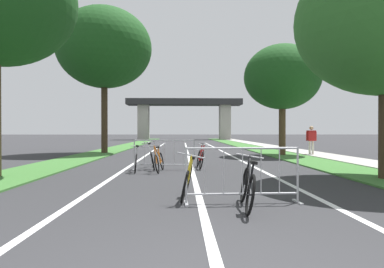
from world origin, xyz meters
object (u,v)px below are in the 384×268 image
crowd_barrier_nearest (243,176)px  crowd_barrier_second (164,155)px  bicycle_red_0 (200,158)px  bicycle_orange_4 (159,161)px  tree_left_oak_mid (104,48)px  bicycle_yellow_1 (187,181)px  bicycle_white_2 (152,158)px  bicycle_black_5 (248,187)px  tree_right_oak_near (282,77)px  pedestrian_strolling (311,137)px  bicycle_silver_3 (136,161)px

crowd_barrier_nearest → crowd_barrier_second: bearing=107.3°
bicycle_red_0 → bicycle_orange_4: size_ratio=0.97×
tree_left_oak_mid → bicycle_yellow_1: tree_left_oak_mid is taller
bicycle_white_2 → bicycle_black_5: size_ratio=0.95×
tree_right_oak_near → crowd_barrier_second: 10.08m
tree_left_oak_mid → tree_right_oak_near: size_ratio=1.44×
bicycle_yellow_1 → bicycle_orange_4: 4.67m
crowd_barrier_second → bicycle_white_2: bearing=136.0°
crowd_barrier_second → tree_right_oak_near: bearing=48.2°
tree_left_oak_mid → pedestrian_strolling: bearing=-9.8°
bicycle_red_0 → bicycle_silver_3: bearing=20.8°
bicycle_red_0 → bicycle_yellow_1: (-0.56, -5.62, -0.00)m
crowd_barrier_nearest → crowd_barrier_second: same height
tree_right_oak_near → bicycle_black_5: 14.34m
bicycle_black_5 → pedestrian_strolling: (6.10, 13.06, 0.64)m
tree_left_oak_mid → bicycle_silver_3: size_ratio=5.59×
bicycle_orange_4 → tree_right_oak_near: bearing=-125.8°
crowd_barrier_nearest → bicycle_white_2: (-2.22, 6.10, -0.15)m
bicycle_red_0 → pedestrian_strolling: size_ratio=0.99×
bicycle_orange_4 → bicycle_black_5: bearing=113.5°
tree_left_oak_mid → bicycle_white_2: 11.13m
bicycle_red_0 → bicycle_yellow_1: size_ratio=1.02×
tree_right_oak_near → crowd_barrier_second: tree_right_oak_near is taller
tree_left_oak_mid → bicycle_yellow_1: bearing=-71.1°
bicycle_orange_4 → bicycle_black_5: (1.91, -5.55, 0.01)m
crowd_barrier_nearest → bicycle_silver_3: (-2.68, 5.18, -0.17)m
tree_left_oak_mid → crowd_barrier_nearest: bearing=-68.2°
tree_right_oak_near → bicycle_white_2: tree_right_oak_near is taller
crowd_barrier_nearest → bicycle_yellow_1: bearing=152.7°
tree_right_oak_near → bicycle_red_0: size_ratio=3.77×
tree_right_oak_near → crowd_barrier_second: bearing=-131.8°
tree_left_oak_mid → bicycle_orange_4: (3.98, -9.59, -6.08)m
crowd_barrier_nearest → crowd_barrier_second: 5.92m
crowd_barrier_second → bicycle_red_0: size_ratio=1.32×
bicycle_orange_4 → crowd_barrier_second: bearing=-100.4°
tree_left_oak_mid → tree_right_oak_near: bearing=-11.5°
bicycle_yellow_1 → pedestrian_strolling: bearing=-115.4°
tree_right_oak_near → bicycle_silver_3: 11.05m
crowd_barrier_second → bicycle_silver_3: crowd_barrier_second is taller
tree_left_oak_mid → bicycle_silver_3: bearing=-71.4°
bicycle_orange_4 → pedestrian_strolling: 11.00m
bicycle_silver_3 → bicycle_orange_4: size_ratio=0.94×
bicycle_red_0 → pedestrian_strolling: (6.58, 6.48, 0.65)m
bicycle_black_5 → bicycle_yellow_1: bearing=142.2°
crowd_barrier_second → bicycle_yellow_1: crowd_barrier_second is taller
bicycle_yellow_1 → pedestrian_strolling: 14.06m
bicycle_yellow_1 → bicycle_white_2: (-1.20, 5.57, 0.01)m
tree_right_oak_near → bicycle_silver_3: tree_right_oak_near is taller
crowd_barrier_second → bicycle_silver_3: 1.05m
bicycle_red_0 → bicycle_white_2: 1.76m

